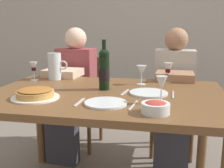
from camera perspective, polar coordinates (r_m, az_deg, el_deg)
back_wall at (r=4.05m, az=6.20°, el=15.25°), size 8.00×0.10×2.80m
dining_table at (r=1.75m, az=-1.37°, el=-4.77°), size 1.50×1.00×0.76m
wine_bottle at (r=1.79m, az=-1.65°, el=3.13°), size 0.07×0.07×0.33m
water_pitcher at (r=2.19m, az=-11.86°, el=3.34°), size 0.16×0.10×0.21m
baked_tart at (r=1.65m, az=-15.74°, el=-1.99°), size 0.28×0.28×0.06m
salad_bowl at (r=1.34m, az=9.09°, el=-4.76°), size 0.14×0.14×0.06m
wine_glass_left_diner at (r=1.97m, az=6.18°, el=2.75°), size 0.07×0.07×0.14m
wine_glass_right_diner at (r=2.07m, az=11.63°, el=3.14°), size 0.07×0.07×0.15m
wine_glass_centre at (r=1.50m, az=10.32°, el=-0.03°), size 0.06×0.06×0.15m
wine_glass_spare at (r=2.19m, az=-16.05°, el=3.33°), size 0.06×0.06×0.14m
dinner_plate_left_setting at (r=1.72m, az=7.65°, el=-1.85°), size 0.24×0.24×0.01m
dinner_plate_right_setting at (r=1.48m, az=-1.31°, el=-4.00°), size 0.23×0.23×0.01m
fork_left_setting at (r=1.73m, az=2.69°, el=-1.74°), size 0.04×0.16×0.00m
knife_left_setting at (r=1.72m, az=12.65°, el=-2.17°), size 0.01×0.18×0.00m
knife_right_setting at (r=1.46m, az=4.47°, el=-4.44°), size 0.03×0.18×0.00m
spoon_right_setting at (r=1.52m, az=-6.84°, el=-3.79°), size 0.02×0.16×0.00m
chair_left at (r=2.74m, az=-6.35°, el=-2.30°), size 0.43×0.43×0.87m
diner_left at (r=2.50m, az=-8.41°, el=-0.94°), size 0.36×0.53×1.16m
chair_right at (r=2.64m, az=12.69°, el=-3.11°), size 0.41×0.41×0.87m
diner_right at (r=2.38m, az=12.79°, el=-1.80°), size 0.35×0.51×1.16m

